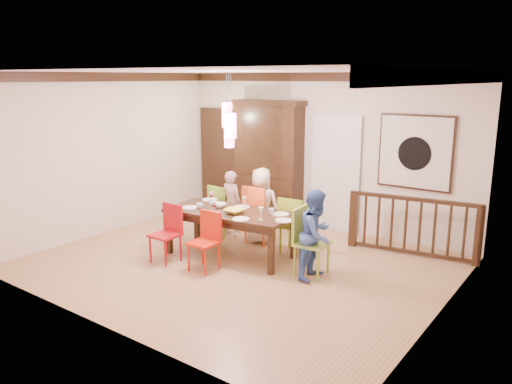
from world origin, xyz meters
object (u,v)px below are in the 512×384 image
Objects in this scene: person_end_right at (316,234)px; dining_table at (230,216)px; chair_far_left at (224,207)px; chair_end_right at (312,238)px; person_far_mid at (261,205)px; balustrade at (413,225)px; person_far_left at (232,203)px; china_hutch at (268,161)px.

dining_table is at bearing 88.53° from person_end_right.
chair_far_left is at bearing 70.05° from person_end_right.
dining_table is at bearing 87.41° from chair_end_right.
person_far_mid reaches higher than chair_far_left.
balustrade is at bearing -176.34° from person_far_mid.
balustrade is (3.10, 0.99, -0.04)m from chair_far_left.
person_far_left is at bearing 67.21° from person_end_right.
chair_end_right reaches higher than chair_far_left.
chair_far_left is (-0.76, 0.76, -0.13)m from dining_table.
chair_end_right is at bearing -125.46° from balustrade.
person_end_right is at bearing 169.56° from chair_far_left.
dining_table is 2.93m from balustrade.
chair_far_left is 2.43m from person_end_right.
chair_far_left is 0.71× the size of person_far_mid.
person_far_left is 2.37m from person_end_right.
person_end_right is (1.55, -0.83, -0.01)m from person_far_mid.
chair_far_left is 3.26m from balustrade.
balustrade is 1.61× the size of person_end_right.
person_far_left is at bearing -171.22° from balustrade.
person_far_mid is 1.02× the size of person_end_right.
balustrade is at bearing 29.97° from dining_table.
person_far_left is at bearing -17.59° from person_far_mid.
person_far_mid is at bearing -166.85° from balustrade.
china_hutch is at bearing -84.39° from person_far_left.
chair_far_left is 1.49m from china_hutch.
balustrade is (2.34, 1.75, -0.16)m from dining_table.
balustrade is (0.88, 1.69, -0.07)m from chair_end_right.
china_hutch is at bearing -77.43° from person_far_mid.
balustrade is (3.06, -0.35, -0.70)m from china_hutch.
person_end_right is (2.27, -2.08, -0.55)m from china_hutch.
chair_far_left is at bearing 45.92° from person_far_left.
china_hutch is at bearing 45.42° from person_end_right.
person_far_mid reaches higher than person_far_left.
person_far_mid is (-1.46, 0.79, 0.09)m from chair_end_right.
person_end_right is at bearing 162.26° from person_far_left.
person_end_right is at bearing 134.47° from person_far_mid.
balustrade is 1.91m from person_end_right.
dining_table is at bearing 72.72° from person_far_mid.
chair_far_left is at bearing -10.66° from person_far_mid.
dining_table is 0.89× the size of china_hutch.
person_end_right is (-0.79, -1.73, 0.15)m from balustrade.
person_far_mid is (0.76, 0.09, 0.12)m from chair_far_left.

